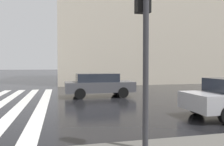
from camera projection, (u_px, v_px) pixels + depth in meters
zebra_crossing at (1, 104)px, 10.90m from camera, size 13.00×4.50×0.01m
haussmann_block_corner at (156, 11)px, 32.11m from camera, size 19.45×27.43×20.04m
traffic_signal_post at (144, 21)px, 4.64m from camera, size 0.44×0.30×3.68m
car_dark_grey at (99, 84)px, 13.53m from camera, size 1.85×4.10×1.41m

